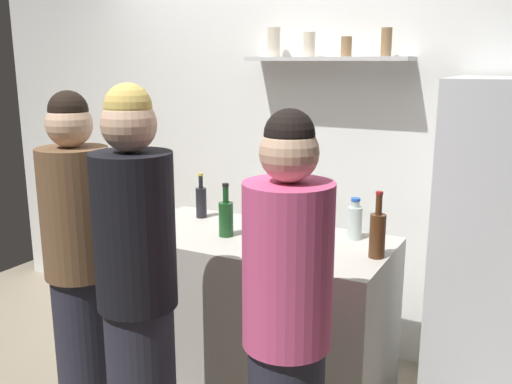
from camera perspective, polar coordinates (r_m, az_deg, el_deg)
The scene contains 12 objects.
back_wall_assembly at distance 3.74m, azimuth 2.15°, elevation 4.76°, with size 4.80×0.32×2.60m.
refrigerator at distance 3.10m, azimuth 23.20°, elevation -6.05°, with size 0.57×0.66×1.77m.
counter at distance 3.23m, azimuth 0.00°, elevation -12.36°, with size 1.46×0.72×0.92m, color #B7B2A8.
baking_pan at distance 2.90m, azimuth 3.69°, elevation -5.05°, with size 0.34×0.24×0.05m, color gray.
utensil_holder at distance 3.22m, azimuth -0.38°, elevation -2.51°, with size 0.11×0.11×0.21m.
wine_bottle_dark_glass at distance 3.42m, azimuth -5.60°, elevation -0.92°, with size 0.06×0.06×0.28m.
wine_bottle_amber_glass at distance 2.77m, azimuth 12.26°, elevation -4.14°, with size 0.08×0.08×0.33m.
wine_bottle_green_glass at distance 3.04m, azimuth -3.07°, elevation -2.57°, with size 0.08×0.08×0.29m.
water_bottle_plastic at distance 3.04m, azimuth 10.03°, elevation -2.96°, with size 0.08×0.08×0.23m.
person_blonde at distance 2.48m, azimuth -11.96°, elevation -10.07°, with size 0.34×0.34×1.77m.
person_pink_top at distance 2.20m, azimuth 3.15°, elevation -14.15°, with size 0.34×0.34×1.69m.
person_brown_jacket at distance 2.95m, azimuth -17.49°, elevation -7.18°, with size 0.34×0.34×1.72m.
Camera 1 is at (1.60, -2.09, 1.85)m, focal length 39.29 mm.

